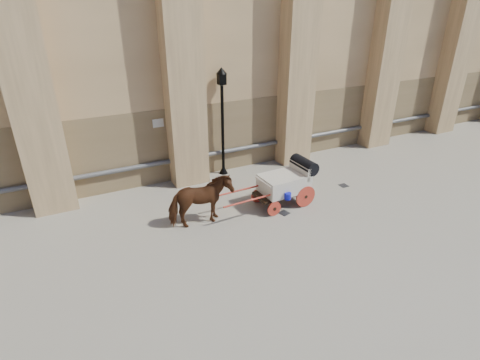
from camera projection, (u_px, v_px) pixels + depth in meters
ground at (253, 216)px, 12.92m from camera, size 90.00×90.00×0.00m
horse at (201, 202)px, 12.03m from camera, size 2.06×0.97×1.72m
carriage at (287, 181)px, 13.36m from camera, size 3.74×1.36×1.62m
street_lamp at (222, 120)px, 15.10m from camera, size 0.41×0.41×4.43m
drain_grate_near at (284, 213)px, 13.06m from camera, size 0.40×0.40×0.01m
drain_grate_far at (344, 186)px, 15.01m from camera, size 0.32×0.32×0.01m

